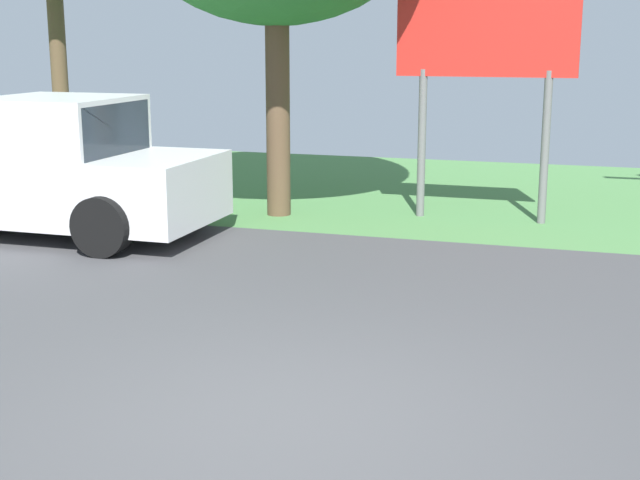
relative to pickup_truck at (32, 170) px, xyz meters
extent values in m
cube|color=#424244|center=(5.43, -2.91, -0.92)|extent=(40.00, 8.00, 0.10)
cube|color=#4C8147|center=(5.43, 5.09, -0.92)|extent=(40.00, 8.00, 0.10)
cube|color=silver|center=(-0.03, 0.00, -0.19)|extent=(5.20, 2.00, 0.90)
cube|color=silver|center=(0.47, 0.00, 0.56)|extent=(1.80, 1.84, 0.90)
cube|color=#2D3842|center=(1.32, 0.00, 0.56)|extent=(0.10, 1.70, 0.77)
cylinder|color=black|center=(1.67, 1.00, -0.49)|extent=(0.76, 0.28, 0.76)
cylinder|color=black|center=(1.67, -1.00, -0.49)|extent=(0.76, 0.28, 0.76)
cylinder|color=slate|center=(4.91, 2.73, 0.23)|extent=(0.12, 0.12, 2.20)
cylinder|color=slate|center=(6.71, 2.73, 0.23)|extent=(0.12, 0.12, 2.20)
cube|color=red|center=(5.81, 2.73, 1.93)|extent=(2.60, 0.10, 1.40)
cylinder|color=brown|center=(-4.08, 6.95, 1.47)|extent=(0.36, 0.36, 4.69)
cylinder|color=brown|center=(2.83, 2.17, 0.89)|extent=(0.36, 0.36, 3.51)
camera|label=1|loc=(7.52, -10.52, 1.81)|focal=50.35mm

